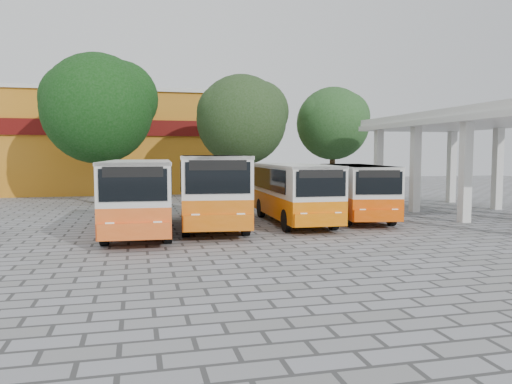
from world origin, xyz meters
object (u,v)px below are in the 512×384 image
object	(u,v)px
bus_far_left	(139,191)
bus_far_right	(356,188)
bus_centre_right	(294,189)
bus_centre_left	(212,185)

from	to	relation	value
bus_far_left	bus_far_right	distance (m)	10.65
bus_centre_right	bus_far_right	xyz separation A→B (m)	(3.45, 0.67, -0.04)
bus_centre_left	bus_far_right	world-z (taller)	bus_centre_left
bus_far_left	bus_centre_right	world-z (taller)	bus_far_left
bus_far_left	bus_centre_right	size ratio (longest dim) A/B	1.08
bus_centre_right	bus_far_right	size ratio (longest dim) A/B	0.99
bus_centre_left	bus_far_right	distance (m)	7.32
bus_far_left	bus_centre_right	distance (m)	7.13
bus_centre_right	bus_centre_left	bearing A→B (deg)	-177.97
bus_centre_right	bus_far_right	world-z (taller)	bus_centre_right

